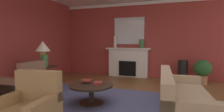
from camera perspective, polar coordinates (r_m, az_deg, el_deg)
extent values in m
plane|color=brown|center=(4.29, 1.77, -14.85)|extent=(8.60, 8.60, 0.00)
cube|color=#9E3833|center=(7.29, 9.61, 5.27)|extent=(7.22, 0.12, 3.03)
cube|color=#9E3833|center=(6.18, -28.75, 4.88)|extent=(0.12, 7.14, 3.03)
cube|color=white|center=(7.37, 9.66, 16.53)|extent=(7.22, 0.08, 0.12)
cube|color=#4C517A|center=(4.26, -6.73, -14.95)|extent=(3.74, 2.80, 0.01)
cube|color=white|center=(7.24, 5.25, -2.26)|extent=(1.60, 0.25, 1.12)
cube|color=black|center=(7.25, 5.20, -3.93)|extent=(0.70, 0.26, 0.60)
cube|color=white|center=(7.17, 5.23, 2.40)|extent=(1.80, 0.35, 0.06)
cube|color=silver|center=(7.31, 5.54, 8.12)|extent=(1.24, 0.04, 1.09)
cube|color=tan|center=(3.75, 22.47, -14.50)|extent=(1.02, 2.15, 0.45)
cube|color=tan|center=(3.60, 17.09, -8.08)|extent=(0.32, 2.11, 0.40)
cube|color=tan|center=(4.63, 21.11, -9.68)|extent=(0.91, 0.25, 0.62)
cube|color=brown|center=(5.02, -26.97, -9.83)|extent=(0.84, 0.84, 0.44)
cube|color=brown|center=(4.71, -24.34, -4.75)|extent=(0.20, 0.81, 0.51)
cube|color=brown|center=(5.24, -24.51, -8.24)|extent=(0.81, 0.18, 0.60)
cube|color=brown|center=(4.77, -29.76, -9.68)|extent=(0.81, 0.18, 0.60)
cube|color=#9E7A4C|center=(3.26, -22.71, -8.79)|extent=(0.81, 0.24, 0.51)
cylinder|color=#2D2319|center=(4.13, -6.78, -9.40)|extent=(1.00, 1.00, 0.04)
cylinder|color=#2D2319|center=(4.19, -6.75, -12.39)|extent=(0.12, 0.12, 0.41)
cylinder|color=#2D2319|center=(4.25, -6.73, -14.84)|extent=(0.56, 0.56, 0.03)
cube|color=#2D2319|center=(5.65, -21.36, -3.31)|extent=(0.56, 0.56, 0.04)
cube|color=#2D2319|center=(5.71, -21.25, -6.79)|extent=(0.10, 0.10, 0.66)
cube|color=#2D2319|center=(5.77, -21.16, -9.81)|extent=(0.45, 0.45, 0.04)
cylinder|color=#B28E38|center=(5.62, -21.43, -0.83)|extent=(0.18, 0.18, 0.45)
cone|color=beige|center=(5.60, -21.55, 2.99)|extent=(0.44, 0.44, 0.30)
cylinder|color=#33703D|center=(5.44, -21.03, -1.51)|extent=(0.19, 0.19, 0.35)
cylinder|color=black|center=(6.77, 21.95, -4.57)|extent=(0.34, 0.34, 0.77)
cylinder|color=#33703D|center=(7.02, 9.56, 3.98)|extent=(0.19, 0.19, 0.35)
cylinder|color=beige|center=(7.29, 0.98, 4.56)|extent=(0.14, 0.14, 0.47)
cube|color=maroon|center=(4.14, -4.60, -8.69)|extent=(0.25, 0.24, 0.05)
cube|color=maroon|center=(4.25, -8.27, -7.81)|extent=(0.24, 0.23, 0.03)
cylinder|color=#A8754C|center=(6.67, 27.17, -6.93)|extent=(0.32, 0.32, 0.30)
sphere|color=#28602D|center=(6.61, 27.30, -3.51)|extent=(0.56, 0.56, 0.56)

